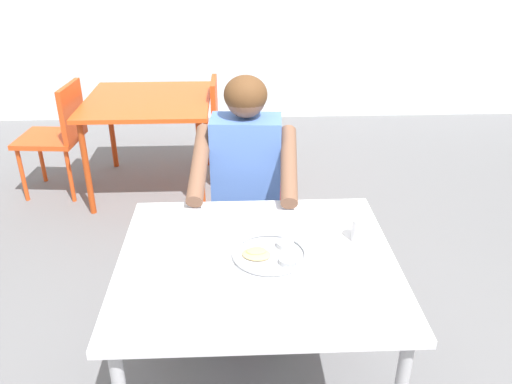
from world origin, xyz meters
name	(u,v)px	position (x,y,z in m)	size (l,w,h in m)	color
table_foreground	(257,275)	(-0.10, -0.04, 0.66)	(1.03, 0.92, 0.73)	silver
thali_tray	(271,254)	(-0.04, -0.03, 0.75)	(0.28, 0.28, 0.03)	#B7BABF
drinking_cup	(361,229)	(0.31, 0.07, 0.78)	(0.07, 0.07, 0.09)	silver
chair_foreground	(247,201)	(-0.11, 0.85, 0.51)	(0.43, 0.44, 0.88)	red
diner_foreground	(245,182)	(-0.12, 0.63, 0.73)	(0.52, 0.57, 1.23)	black
table_background_red	(149,109)	(-0.81, 2.09, 0.64)	(0.91, 0.95, 0.72)	#E04C19
chair_red_left	(59,131)	(-1.47, 2.04, 0.49)	(0.47, 0.45, 0.85)	#D5491A
chair_red_right	(230,125)	(-0.21, 2.11, 0.50)	(0.41, 0.38, 0.85)	#E54619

